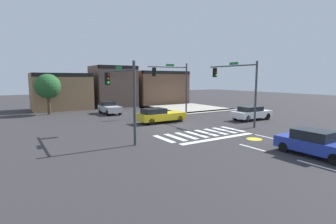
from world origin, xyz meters
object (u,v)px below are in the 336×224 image
Objects in this scene: roadside_tree at (48,87)px; car_blue at (315,143)px; traffic_signal_northeast at (173,80)px; traffic_signal_southeast at (236,80)px; car_yellow at (160,115)px; car_white at (251,113)px; traffic_signal_southwest at (121,87)px; car_silver at (109,108)px.

car_blue is at bearing -69.31° from roadside_tree.
traffic_signal_northeast reaches higher than car_blue.
traffic_signal_northeast is at bearing 14.45° from traffic_signal_southeast.
traffic_signal_northeast is 6.16m from car_yellow.
car_white is (5.16, -7.07, -3.45)m from traffic_signal_northeast.
traffic_signal_southeast is 4.69m from car_white.
traffic_signal_southwest reaches higher than car_blue.
car_white is (3.15, 0.71, -3.40)m from traffic_signal_southeast.
car_yellow is at bearing 12.49° from car_silver.
car_silver is 0.88× the size of car_yellow.
car_silver is (3.83, 13.41, -2.95)m from traffic_signal_southwest.
car_blue is (-2.11, -17.65, -3.47)m from traffic_signal_northeast.
traffic_signal_southeast is 21.88m from roadside_tree.
car_white is at bearing -34.48° from car_blue.
car_white is 0.91× the size of roadside_tree.
traffic_signal_southwest is 0.95× the size of traffic_signal_northeast.
car_white is at bearing -42.72° from roadside_tree.
traffic_signal_southeast reaches higher than traffic_signal_southwest.
roadside_tree is (-2.53, 16.73, -0.35)m from traffic_signal_southwest.
car_yellow is (5.81, 4.44, -2.99)m from traffic_signal_southwest.
car_blue reaches higher than car_yellow.
car_blue is at bearing 157.35° from traffic_signal_southeast.
car_blue is (3.67, -23.22, -0.03)m from car_silver.
roadside_tree reaches higher than car_white.
traffic_signal_southeast is at bearing -89.71° from traffic_signal_southwest.
traffic_signal_northeast is 8.72m from car_silver.
traffic_signal_northeast is (-2.01, 7.78, 0.05)m from traffic_signal_southeast.
traffic_signal_southwest is at bearing -81.40° from roadside_tree.
traffic_signal_southwest is 1.23× the size of car_yellow.
traffic_signal_southwest is at bearing 90.29° from traffic_signal_southeast.
traffic_signal_northeast is at bearing -6.82° from car_blue.
traffic_signal_southeast is at bearing -49.70° from roadside_tree.
car_silver is at bearing -27.64° from roadside_tree.
traffic_signal_southeast is 8.03m from car_yellow.
traffic_signal_southeast is at bearing 104.45° from traffic_signal_northeast.
roadside_tree is at bearing 124.17° from car_yellow.
traffic_signal_northeast reaches higher than traffic_signal_southwest.
traffic_signal_southwest is 1.30× the size of car_white.
car_silver reaches higher than car_white.
traffic_signal_southeast is 0.99× the size of traffic_signal_northeast.
traffic_signal_southwest is 12.70m from car_blue.
traffic_signal_southeast is 11.23m from car_blue.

